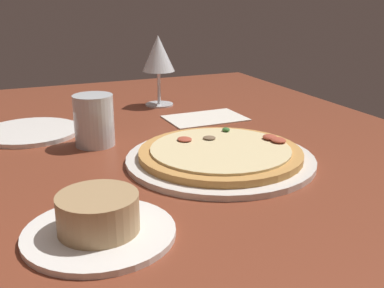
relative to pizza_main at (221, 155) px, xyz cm
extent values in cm
cube|color=brown|center=(5.17, 8.35, -3.18)|extent=(150.00, 110.00, 4.00)
cylinder|color=silver|center=(-0.02, 0.05, -0.68)|extent=(32.20, 32.20, 1.00)
cylinder|color=#C68C47|center=(-0.02, 0.05, 0.42)|extent=(27.87, 27.87, 1.20)
cylinder|color=beige|center=(-0.02, 0.05, 1.22)|extent=(23.88, 23.88, 0.40)
ellipsoid|color=#AD4733|center=(-1.11, -10.71, 1.77)|extent=(3.11, 2.59, 0.70)
ellipsoid|color=#AD4733|center=(0.82, -10.24, 1.81)|extent=(2.93, 2.51, 0.78)
ellipsoid|color=#AD4733|center=(6.04, 4.17, 1.68)|extent=(2.91, 2.54, 0.52)
ellipsoid|color=#387033|center=(8.31, -5.20, 1.78)|extent=(1.68, 1.38, 0.71)
ellipsoid|color=brown|center=(5.62, -0.27, 1.65)|extent=(2.28, 2.27, 0.46)
cylinder|color=white|center=(-17.23, 24.62, -0.78)|extent=(18.35, 18.35, 0.80)
cylinder|color=tan|center=(-17.23, 24.62, 1.89)|extent=(9.77, 9.77, 4.54)
cylinder|color=silver|center=(43.53, -4.06, -0.98)|extent=(7.05, 7.05, 0.40)
cylinder|color=silver|center=(43.53, -4.06, 3.38)|extent=(0.80, 0.80, 8.32)
cone|color=silver|center=(43.53, -4.06, 11.97)|extent=(8.09, 8.09, 8.86)
cone|color=maroon|center=(43.53, -4.06, 9.79)|extent=(3.69, 3.69, 4.49)
cylinder|color=silver|center=(17.64, 17.74, 3.65)|extent=(7.46, 7.46, 9.66)
cylinder|color=silver|center=(17.64, 17.74, 1.68)|extent=(6.87, 6.87, 5.71)
cylinder|color=white|center=(30.01, 28.51, -0.73)|extent=(19.77, 19.77, 0.90)
cube|color=silver|center=(26.76, -9.32, -1.03)|extent=(12.17, 17.82, 0.30)
camera|label=1|loc=(-67.89, 34.00, 26.96)|focal=44.14mm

